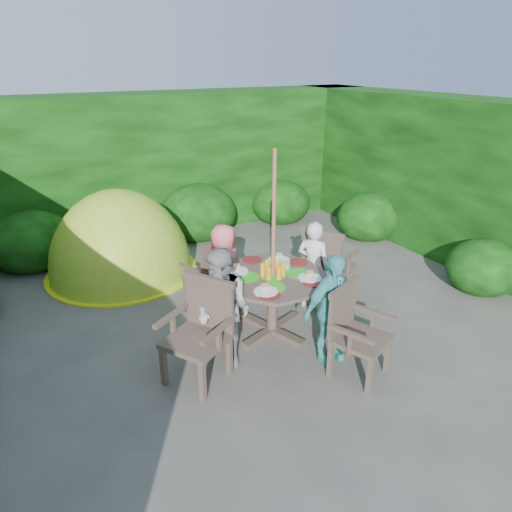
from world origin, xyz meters
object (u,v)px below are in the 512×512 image
garden_chair_back (209,272)px  child_front (331,310)px  garden_chair_right (326,263)px  garden_chair_left (201,330)px  dome_tent (124,272)px  child_back (224,269)px  child_right (313,266)px  child_left (223,309)px  parasol_pole (273,248)px  patio_table (273,285)px  garden_chair_front (354,330)px

garden_chair_back → child_front: child_front is taller
garden_chair_right → garden_chair_left: bearing=82.8°
garden_chair_right → dome_tent: 3.16m
child_back → dome_tent: dome_tent is taller
garden_chair_left → child_right: 1.89m
garden_chair_back → child_left: child_left is taller
garden_chair_back → child_back: bearing=89.9°
garden_chair_left → garden_chair_back: 1.54m
garden_chair_right → child_back: size_ratio=0.87×
garden_chair_back → child_back: (0.10, -0.29, 0.14)m
parasol_pole → child_right: (0.76, 0.26, -0.50)m
patio_table → garden_chair_front: size_ratio=1.78×
garden_chair_right → garden_chair_left: garden_chair_right is taller
garden_chair_front → dome_tent: 3.93m
patio_table → child_right: size_ratio=1.39×
child_right → dome_tent: dome_tent is taller
garden_chair_right → child_back: child_back is taller
child_back → dome_tent: size_ratio=0.44×
garden_chair_right → child_back: 1.36m
garden_chair_front → child_left: 1.36m
garden_chair_right → garden_chair_back: garden_chair_right is taller
child_front → garden_chair_left: bearing=155.8°
garden_chair_back → child_left: size_ratio=0.64×
child_back → parasol_pole: bearing=89.9°
child_left → dome_tent: child_left is taller
parasol_pole → garden_chair_right: 1.22m
garden_chair_left → dome_tent: bearing=150.8°
child_left → child_back: size_ratio=1.12×
parasol_pole → child_back: (-0.26, 0.76, -0.51)m
child_right → child_back: bearing=33.3°
parasol_pole → patio_table: bearing=32.0°
garden_chair_back → garden_chair_right: bearing=134.2°
child_left → dome_tent: bearing=157.8°
patio_table → garden_chair_left: 1.10m
garden_chair_left → garden_chair_back: size_ratio=1.21×
parasol_pole → child_left: parasol_pole is taller
dome_tent → child_left: bearing=-101.0°
patio_table → garden_chair_front: (0.35, -1.04, -0.14)m
child_right → child_front: bearing=123.3°
child_left → child_back: (0.49, 1.02, -0.07)m
garden_chair_back → dome_tent: (-0.80, 1.51, -0.45)m
patio_table → parasol_pole: (-0.00, -0.00, 0.46)m
child_right → dome_tent: size_ratio=0.44×
garden_chair_front → patio_table: bearing=85.5°
child_right → garden_chair_right: bearing=-103.7°
garden_chair_right → child_front: (-0.77, -1.10, 0.07)m
garden_chair_left → child_left: child_left is taller
garden_chair_back → garden_chair_front: garden_chair_front is taller
patio_table → garden_chair_back: 1.12m
patio_table → parasol_pole: size_ratio=0.76×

